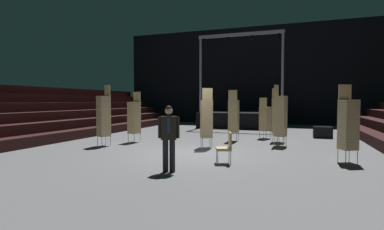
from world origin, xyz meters
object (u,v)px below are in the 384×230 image
at_px(loose_chair_near_man, 226,146).
at_px(man_with_tie, 169,134).
at_px(equipment_road_case, 323,132).
at_px(chair_stack_front_right, 134,117).
at_px(chair_stack_mid_centre, 280,115).
at_px(chair_stack_rear_centre, 104,115).
at_px(chair_stack_front_left, 234,116).
at_px(chair_stack_rear_right, 278,115).
at_px(chair_stack_rear_left, 348,124).
at_px(chair_stack_mid_right, 265,118).
at_px(stage_riser, 242,118).
at_px(chair_stack_mid_left, 206,118).

bearing_deg(loose_chair_near_man, man_with_tie, 123.44).
bearing_deg(equipment_road_case, chair_stack_front_right, -151.27).
xyz_separation_m(chair_stack_mid_centre, chair_stack_rear_centre, (-6.99, -2.41, 0.00)).
bearing_deg(chair_stack_front_left, chair_stack_rear_right, 11.24).
distance_m(chair_stack_rear_left, chair_stack_rear_right, 4.67).
bearing_deg(man_with_tie, chair_stack_front_left, -114.35).
height_order(chair_stack_mid_right, chair_stack_mid_centre, chair_stack_mid_centre).
xyz_separation_m(chair_stack_rear_left, loose_chair_near_man, (-3.48, -1.33, -0.66)).
distance_m(stage_riser, man_with_tie, 13.69).
bearing_deg(loose_chair_near_man, chair_stack_mid_left, 8.09).
relative_size(stage_riser, chair_stack_rear_centre, 2.49).
height_order(man_with_tie, chair_stack_mid_centre, chair_stack_mid_centre).
height_order(man_with_tie, chair_stack_rear_right, chair_stack_rear_right).
height_order(chair_stack_rear_right, equipment_road_case, chair_stack_rear_right).
height_order(chair_stack_rear_centre, equipment_road_case, chair_stack_rear_centre).
relative_size(chair_stack_front_right, chair_stack_rear_right, 0.93).
height_order(chair_stack_front_right, chair_stack_mid_left, chair_stack_mid_left).
xyz_separation_m(stage_riser, equipment_road_case, (4.86, -4.38, -0.37)).
bearing_deg(chair_stack_front_right, chair_stack_rear_centre, 80.59).
height_order(equipment_road_case, loose_chair_near_man, loose_chair_near_man).
bearing_deg(equipment_road_case, chair_stack_rear_right, -131.76).
bearing_deg(equipment_road_case, chair_stack_front_left, -147.13).
relative_size(chair_stack_front_right, equipment_road_case, 2.56).
relative_size(chair_stack_rear_centre, equipment_road_case, 2.84).
relative_size(chair_stack_mid_centre, loose_chair_near_man, 2.71).
distance_m(chair_stack_rear_centre, equipment_road_case, 10.77).
bearing_deg(chair_stack_rear_right, chair_stack_mid_centre, 38.85).
distance_m(chair_stack_mid_left, chair_stack_rear_left, 5.09).
bearing_deg(stage_riser, chair_stack_front_right, -111.04).
relative_size(chair_stack_mid_right, chair_stack_rear_right, 0.83).
xyz_separation_m(chair_stack_mid_left, chair_stack_rear_left, (4.89, -1.41, 0.00)).
height_order(chair_stack_mid_right, chair_stack_rear_left, chair_stack_rear_left).
distance_m(chair_stack_front_left, chair_stack_rear_centre, 5.87).
distance_m(man_with_tie, chair_stack_rear_right, 7.39).
relative_size(chair_stack_front_left, chair_stack_rear_left, 1.00).
bearing_deg(chair_stack_mid_right, chair_stack_rear_left, -34.86).
xyz_separation_m(stage_riser, chair_stack_front_left, (0.78, -7.02, 0.53)).
xyz_separation_m(man_with_tie, chair_stack_mid_right, (1.71, 8.17, 0.02)).
relative_size(stage_riser, chair_stack_rear_right, 2.57).
bearing_deg(chair_stack_mid_right, chair_stack_front_left, -104.79).
bearing_deg(chair_stack_front_right, chair_stack_rear_left, -178.07).
bearing_deg(chair_stack_rear_right, chair_stack_front_left, -49.00).
xyz_separation_m(chair_stack_rear_left, chair_stack_rear_centre, (-9.09, 0.45, 0.08)).
xyz_separation_m(chair_stack_mid_left, chair_stack_mid_right, (1.94, 3.88, -0.17)).
height_order(chair_stack_mid_left, chair_stack_mid_right, chair_stack_mid_left).
xyz_separation_m(stage_riser, chair_stack_rear_centre, (-4.06, -10.34, 0.62)).
bearing_deg(stage_riser, chair_stack_rear_right, -67.42).
xyz_separation_m(stage_riser, man_with_tie, (0.37, -13.68, 0.34)).
relative_size(stage_riser, chair_stack_mid_right, 3.10).
relative_size(chair_stack_front_left, chair_stack_rear_right, 0.97).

